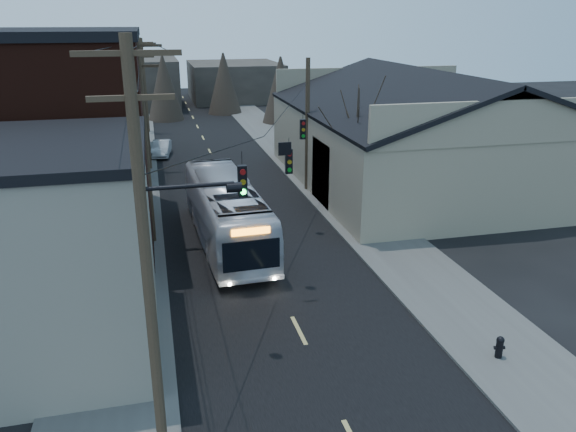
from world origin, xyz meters
The scene contains 14 objects.
road_surface centered at (0.00, 30.00, 0.01)m, with size 9.00×110.00×0.02m, color black.
sidewalk_left centered at (-6.50, 30.00, 0.06)m, with size 4.00×110.00×0.12m, color #474744.
sidewalk_right centered at (6.50, 30.00, 0.06)m, with size 4.00×110.00×0.12m, color #474744.
building_clapboard centered at (-9.00, 9.00, 3.50)m, with size 8.00×8.00×7.00m, color gray.
building_brick centered at (-10.00, 20.00, 5.00)m, with size 10.00×12.00×10.00m, color black.
building_left_far centered at (-9.50, 36.00, 3.50)m, with size 9.00×14.00×7.00m, color #2D2924.
warehouse centered at (13.00, 25.00, 2.70)m, with size 16.16×20.60×7.73m.
building_far_left centered at (-6.00, 65.00, 3.00)m, with size 10.00×12.00×6.00m, color #2D2924.
building_far_right centered at (7.00, 70.00, 2.50)m, with size 12.00×14.00×5.00m, color #2D2924.
bare_tree centered at (6.50, 20.00, 3.60)m, with size 0.40×0.40×7.20m, color black.
utility_lines centered at (-3.11, 24.14, 4.95)m, with size 11.24×45.28×10.50m.
bus centered at (-1.35, 17.16, 1.63)m, with size 2.74×11.72×3.26m, color silver.
parked_car centered at (-4.04, 37.34, 0.63)m, with size 1.34×3.84×1.27m, color #B7BABF.
fire_hydrant centered at (5.99, 4.63, 0.53)m, with size 0.37×0.26×0.77m.
Camera 1 is at (-4.62, -9.31, 10.77)m, focal length 35.00 mm.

